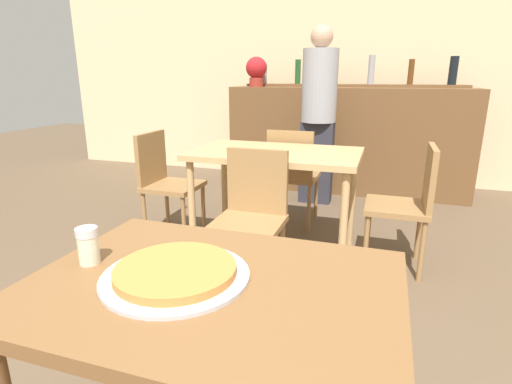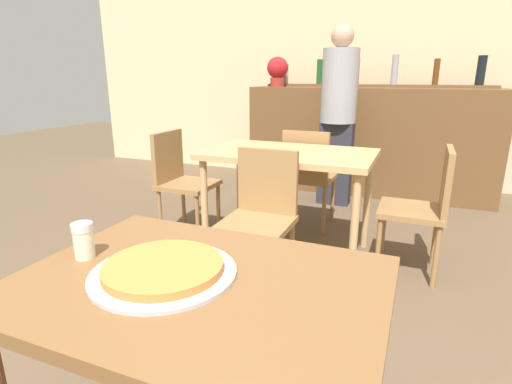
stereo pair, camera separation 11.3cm
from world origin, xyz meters
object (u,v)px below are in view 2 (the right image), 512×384
Objects in this scene: chair_far_side_front at (261,210)px; chair_far_side_left at (180,176)px; chair_far_side_back at (308,172)px; chair_far_side_right at (425,203)px; potted_plant at (278,70)px; person_standing at (338,111)px; pizza_tray at (164,270)px; cheese_shaker at (83,240)px.

chair_far_side_front and chair_far_side_left have the same top height.
chair_far_side_back is 1.00× the size of chair_far_side_left.
chair_far_side_right is at bearing 149.64° from chair_far_side_back.
potted_plant reaches higher than chair_far_side_back.
chair_far_side_back is at bearing -95.45° from person_standing.
chair_far_side_back is 0.49× the size of person_standing.
chair_far_side_front is at bearing 90.00° from chair_far_side_back.
potted_plant is at bearing 107.42° from chair_far_side_front.
chair_far_side_front is at bearing -92.30° from person_standing.
chair_far_side_front is 1.00× the size of chair_far_side_back.
chair_far_side_front is 1.06m from chair_far_side_back.
pizza_tray is 1.26× the size of potted_plant.
chair_far_side_right is at bearing -57.40° from person_standing.
potted_plant is at bearing -138.02° from chair_far_side_right.
chair_far_side_back is 7.45× the size of cheese_shaker.
cheese_shaker reaches higher than pizza_tray.
chair_far_side_left is 2.04× the size of pizza_tray.
person_standing is at bearing -147.40° from chair_far_side_right.
chair_far_side_back is at bearing -59.64° from chair_far_side_left.
pizza_tray is at bearing 94.97° from chair_far_side_back.
chair_far_side_right is 0.49× the size of person_standing.
person_standing is at bearing -32.98° from potted_plant.
pizza_tray is at bearing -87.63° from person_standing.
chair_far_side_back is 1.72m from potted_plant.
chair_far_side_left is (-0.91, 0.53, 0.00)m from chair_far_side_front.
pizza_tray is at bearing -75.39° from potted_plant.
chair_far_side_front is at bearing -120.36° from chair_far_side_left.
chair_far_side_right reaches higher than pizza_tray.
chair_far_side_back is at bearing -60.32° from potted_plant.
pizza_tray is 0.30m from cheese_shaker.
pizza_tray is at bearing -148.16° from chair_far_side_left.
cheese_shaker is 3.72m from potted_plant.
chair_far_side_back is 2.57× the size of potted_plant.
chair_far_side_right is (0.91, -0.53, 0.00)m from chair_far_side_back.
potted_plant is at bearing 100.21° from cheese_shaker.
potted_plant reaches higher than chair_far_side_front.
person_standing reaches higher than chair_far_side_right.
person_standing reaches higher than chair_far_side_back.
chair_far_side_left is at bearing -95.16° from potted_plant.
chair_far_side_front is 2.62m from potted_plant.
pizza_tray is (0.20, -1.26, 0.25)m from chair_far_side_front.
chair_far_side_right is at bearing -48.02° from potted_plant.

